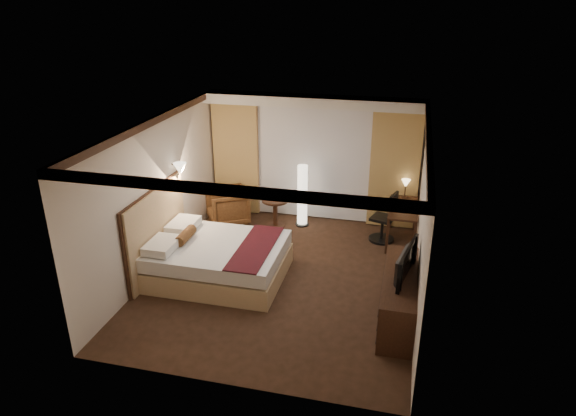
% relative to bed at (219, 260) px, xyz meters
% --- Properties ---
extents(floor, '(4.50, 5.50, 0.01)m').
position_rel_bed_xyz_m(floor, '(1.08, 0.23, -0.33)').
color(floor, black).
rests_on(floor, ground).
extents(ceiling, '(4.50, 5.50, 0.01)m').
position_rel_bed_xyz_m(ceiling, '(1.08, 0.23, 2.37)').
color(ceiling, white).
rests_on(ceiling, back_wall).
extents(back_wall, '(4.50, 0.02, 2.70)m').
position_rel_bed_xyz_m(back_wall, '(1.08, 2.98, 1.02)').
color(back_wall, beige).
rests_on(back_wall, floor).
extents(left_wall, '(0.02, 5.50, 2.70)m').
position_rel_bed_xyz_m(left_wall, '(-1.17, 0.23, 1.02)').
color(left_wall, beige).
rests_on(left_wall, floor).
extents(right_wall, '(0.02, 5.50, 2.70)m').
position_rel_bed_xyz_m(right_wall, '(3.33, 0.23, 1.02)').
color(right_wall, beige).
rests_on(right_wall, floor).
extents(crown_molding, '(4.50, 5.50, 0.12)m').
position_rel_bed_xyz_m(crown_molding, '(1.08, 0.23, 2.31)').
color(crown_molding, black).
rests_on(crown_molding, ceiling).
extents(soffit, '(4.50, 0.50, 0.20)m').
position_rel_bed_xyz_m(soffit, '(1.08, 2.73, 2.27)').
color(soffit, white).
rests_on(soffit, ceiling).
extents(curtain_sheer, '(2.48, 0.04, 2.45)m').
position_rel_bed_xyz_m(curtain_sheer, '(1.08, 2.90, 0.92)').
color(curtain_sheer, silver).
rests_on(curtain_sheer, back_wall).
extents(curtain_left_drape, '(1.00, 0.14, 2.45)m').
position_rel_bed_xyz_m(curtain_left_drape, '(-0.62, 2.84, 0.92)').
color(curtain_left_drape, tan).
rests_on(curtain_left_drape, back_wall).
extents(curtain_right_drape, '(1.00, 0.14, 2.45)m').
position_rel_bed_xyz_m(curtain_right_drape, '(2.78, 2.84, 0.92)').
color(curtain_right_drape, tan).
rests_on(curtain_right_drape, back_wall).
extents(wall_sconce, '(0.24, 0.24, 0.24)m').
position_rel_bed_xyz_m(wall_sconce, '(-1.01, 0.87, 1.29)').
color(wall_sconce, white).
rests_on(wall_sconce, left_wall).
extents(bed, '(2.23, 1.74, 0.65)m').
position_rel_bed_xyz_m(bed, '(0.00, 0.00, 0.00)').
color(bed, white).
rests_on(bed, floor).
extents(headboard, '(0.12, 2.04, 1.50)m').
position_rel_bed_xyz_m(headboard, '(-1.12, -0.00, 0.42)').
color(headboard, tan).
rests_on(headboard, floor).
extents(armchair, '(1.06, 1.08, 0.82)m').
position_rel_bed_xyz_m(armchair, '(-0.64, 2.20, 0.09)').
color(armchair, '#452514').
rests_on(armchair, floor).
extents(side_table, '(0.56, 0.56, 0.61)m').
position_rel_bed_xyz_m(side_table, '(0.41, 2.25, -0.02)').
color(side_table, black).
rests_on(side_table, floor).
extents(floor_lamp, '(0.28, 0.28, 1.35)m').
position_rel_bed_xyz_m(floor_lamp, '(0.94, 2.45, 0.35)').
color(floor_lamp, white).
rests_on(floor_lamp, floor).
extents(desk, '(0.55, 1.31, 0.75)m').
position_rel_bed_xyz_m(desk, '(3.03, 2.16, 0.05)').
color(desk, black).
rests_on(desk, floor).
extents(desk_lamp, '(0.18, 0.18, 0.34)m').
position_rel_bed_xyz_m(desk_lamp, '(3.03, 2.66, 0.59)').
color(desk_lamp, '#FFD899').
rests_on(desk_lamp, desk).
extents(office_chair, '(0.63, 0.63, 1.04)m').
position_rel_bed_xyz_m(office_chair, '(2.65, 2.11, 0.20)').
color(office_chair, black).
rests_on(office_chair, floor).
extents(dresser, '(0.50, 1.93, 0.75)m').
position_rel_bed_xyz_m(dresser, '(3.08, -0.53, 0.05)').
color(dresser, black).
rests_on(dresser, floor).
extents(television, '(0.82, 1.17, 0.14)m').
position_rel_bed_xyz_m(television, '(3.05, -0.53, 0.73)').
color(television, black).
rests_on(television, dresser).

